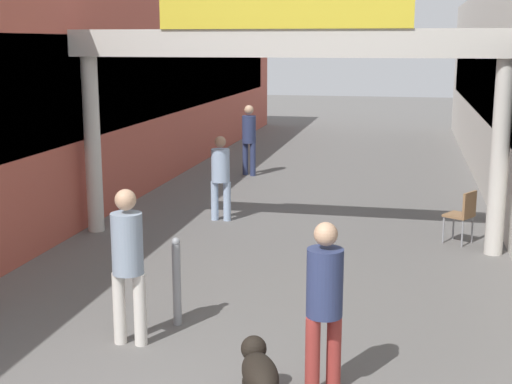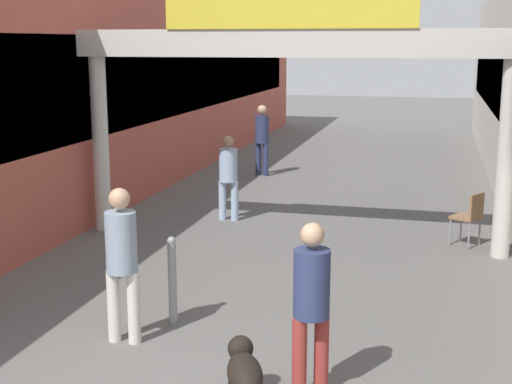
{
  "view_description": "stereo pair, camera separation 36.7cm",
  "coord_description": "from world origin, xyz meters",
  "px_view_note": "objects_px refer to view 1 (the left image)",
  "views": [
    {
      "loc": [
        1.95,
        -4.16,
        3.27
      ],
      "look_at": [
        0.0,
        4.97,
        1.3
      ],
      "focal_mm": 50.0,
      "sensor_mm": 36.0,
      "label": 1
    },
    {
      "loc": [
        2.3,
        -4.07,
        3.27
      ],
      "look_at": [
        0.0,
        4.97,
        1.3
      ],
      "focal_mm": 50.0,
      "sensor_mm": 36.0,
      "label": 2
    }
  ],
  "objects_px": {
    "pedestrian_companion": "(128,257)",
    "dog_on_leash": "(259,370)",
    "cafe_chair_wood_nearer": "(463,212)",
    "pedestrian_with_dog": "(324,298)",
    "bollard_post_metal": "(177,281)",
    "pedestrian_elderly_walking": "(249,135)",
    "pedestrian_carrying_crate": "(221,173)"
  },
  "relations": [
    {
      "from": "pedestrian_carrying_crate",
      "to": "cafe_chair_wood_nearer",
      "type": "xyz_separation_m",
      "value": [
        4.3,
        -0.71,
        -0.36
      ]
    },
    {
      "from": "pedestrian_companion",
      "to": "pedestrian_elderly_walking",
      "type": "relative_size",
      "value": 1.0
    },
    {
      "from": "pedestrian_companion",
      "to": "pedestrian_elderly_walking",
      "type": "xyz_separation_m",
      "value": [
        -0.93,
        10.18,
        0.0
      ]
    },
    {
      "from": "pedestrian_companion",
      "to": "dog_on_leash",
      "type": "height_order",
      "value": "pedestrian_companion"
    },
    {
      "from": "pedestrian_with_dog",
      "to": "bollard_post_metal",
      "type": "bearing_deg",
      "value": 144.87
    },
    {
      "from": "pedestrian_with_dog",
      "to": "pedestrian_carrying_crate",
      "type": "bearing_deg",
      "value": 112.93
    },
    {
      "from": "pedestrian_companion",
      "to": "pedestrian_with_dog",
      "type": "bearing_deg",
      "value": -17.21
    },
    {
      "from": "pedestrian_companion",
      "to": "dog_on_leash",
      "type": "bearing_deg",
      "value": -33.31
    },
    {
      "from": "bollard_post_metal",
      "to": "cafe_chair_wood_nearer",
      "type": "height_order",
      "value": "bollard_post_metal"
    },
    {
      "from": "pedestrian_companion",
      "to": "dog_on_leash",
      "type": "xyz_separation_m",
      "value": [
        1.68,
        -1.1,
        -0.63
      ]
    },
    {
      "from": "pedestrian_elderly_walking",
      "to": "bollard_post_metal",
      "type": "height_order",
      "value": "pedestrian_elderly_walking"
    },
    {
      "from": "cafe_chair_wood_nearer",
      "to": "pedestrian_with_dog",
      "type": "bearing_deg",
      "value": -106.42
    },
    {
      "from": "pedestrian_elderly_walking",
      "to": "bollard_post_metal",
      "type": "bearing_deg",
      "value": -82.44
    },
    {
      "from": "pedestrian_companion",
      "to": "pedestrian_elderly_walking",
      "type": "bearing_deg",
      "value": 95.24
    },
    {
      "from": "pedestrian_with_dog",
      "to": "pedestrian_elderly_walking",
      "type": "bearing_deg",
      "value": 106.12
    },
    {
      "from": "bollard_post_metal",
      "to": "cafe_chair_wood_nearer",
      "type": "xyz_separation_m",
      "value": [
        3.52,
        4.25,
        0.0
      ]
    },
    {
      "from": "pedestrian_with_dog",
      "to": "pedestrian_elderly_walking",
      "type": "relative_size",
      "value": 0.96
    },
    {
      "from": "pedestrian_carrying_crate",
      "to": "cafe_chair_wood_nearer",
      "type": "height_order",
      "value": "pedestrian_carrying_crate"
    },
    {
      "from": "bollard_post_metal",
      "to": "pedestrian_elderly_walking",
      "type": "bearing_deg",
      "value": 97.56
    },
    {
      "from": "pedestrian_companion",
      "to": "cafe_chair_wood_nearer",
      "type": "distance_m",
      "value": 6.24
    },
    {
      "from": "pedestrian_with_dog",
      "to": "bollard_post_metal",
      "type": "relative_size",
      "value": 1.58
    },
    {
      "from": "dog_on_leash",
      "to": "pedestrian_with_dog",
      "type": "bearing_deg",
      "value": 38.07
    },
    {
      "from": "pedestrian_elderly_walking",
      "to": "cafe_chair_wood_nearer",
      "type": "height_order",
      "value": "pedestrian_elderly_walking"
    },
    {
      "from": "pedestrian_with_dog",
      "to": "pedestrian_companion",
      "type": "distance_m",
      "value": 2.31
    },
    {
      "from": "dog_on_leash",
      "to": "cafe_chair_wood_nearer",
      "type": "bearing_deg",
      "value": 70.05
    },
    {
      "from": "pedestrian_with_dog",
      "to": "pedestrian_companion",
      "type": "bearing_deg",
      "value": 162.79
    },
    {
      "from": "pedestrian_with_dog",
      "to": "pedestrian_elderly_walking",
      "type": "xyz_separation_m",
      "value": [
        -3.14,
        10.87,
        0.05
      ]
    },
    {
      "from": "dog_on_leash",
      "to": "cafe_chair_wood_nearer",
      "type": "distance_m",
      "value": 6.37
    },
    {
      "from": "pedestrian_companion",
      "to": "bollard_post_metal",
      "type": "distance_m",
      "value": 0.85
    },
    {
      "from": "dog_on_leash",
      "to": "bollard_post_metal",
      "type": "xyz_separation_m",
      "value": [
        -1.34,
        1.74,
        0.17
      ]
    },
    {
      "from": "dog_on_leash",
      "to": "cafe_chair_wood_nearer",
      "type": "relative_size",
      "value": 0.95
    },
    {
      "from": "pedestrian_companion",
      "to": "dog_on_leash",
      "type": "relative_size",
      "value": 2.06
    }
  ]
}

